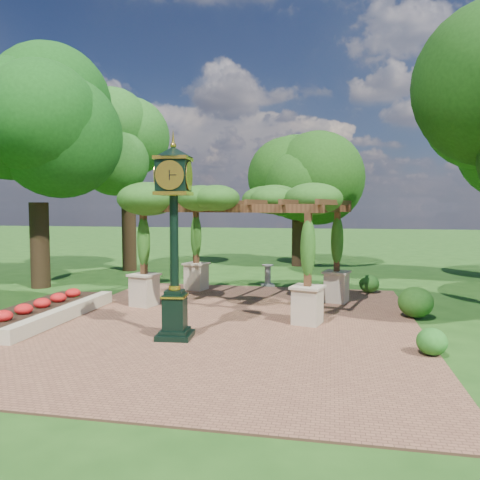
# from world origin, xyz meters

# --- Properties ---
(ground) EXTENTS (120.00, 120.00, 0.00)m
(ground) POSITION_xyz_m (0.00, 0.00, 0.00)
(ground) COLOR #1E4714
(ground) RESTS_ON ground
(brick_plaza) EXTENTS (10.00, 12.00, 0.04)m
(brick_plaza) POSITION_xyz_m (0.00, 1.00, 0.02)
(brick_plaza) COLOR brown
(brick_plaza) RESTS_ON ground
(border_wall) EXTENTS (0.35, 5.00, 0.40)m
(border_wall) POSITION_xyz_m (-4.60, 0.50, 0.20)
(border_wall) COLOR #C6B793
(border_wall) RESTS_ON ground
(flower_bed) EXTENTS (1.50, 5.00, 0.36)m
(flower_bed) POSITION_xyz_m (-5.50, 0.50, 0.18)
(flower_bed) COLOR red
(flower_bed) RESTS_ON ground
(pedestal_clock) EXTENTS (0.99, 0.99, 4.65)m
(pedestal_clock) POSITION_xyz_m (-0.97, -0.65, 2.78)
(pedestal_clock) COLOR black
(pedestal_clock) RESTS_ON brick_plaza
(pergola) EXTENTS (7.02, 5.32, 3.94)m
(pergola) POSITION_xyz_m (-0.14, 3.60, 3.23)
(pergola) COLOR #C1AD8F
(pergola) RESTS_ON brick_plaza
(sundial) EXTENTS (0.62, 0.62, 0.87)m
(sundial) POSITION_xyz_m (0.18, 7.37, 0.38)
(sundial) COLOR gray
(sundial) RESTS_ON ground
(shrub_front) EXTENTS (0.79, 0.79, 0.58)m
(shrub_front) POSITION_xyz_m (4.82, -0.83, 0.33)
(shrub_front) COLOR #23631C
(shrub_front) RESTS_ON brick_plaza
(shrub_mid) EXTENTS (1.07, 1.07, 0.88)m
(shrub_mid) POSITION_xyz_m (5.07, 2.68, 0.48)
(shrub_mid) COLOR #224E16
(shrub_mid) RESTS_ON brick_plaza
(shrub_back) EXTENTS (0.83, 0.83, 0.65)m
(shrub_back) POSITION_xyz_m (4.07, 6.44, 0.37)
(shrub_back) COLOR #255A1A
(shrub_back) RESTS_ON brick_plaza
(tree_west_near) EXTENTS (4.50, 4.50, 8.69)m
(tree_west_near) POSITION_xyz_m (-8.61, 5.31, 5.96)
(tree_west_near) COLOR black
(tree_west_near) RESTS_ON ground
(tree_west_far) EXTENTS (3.78, 3.78, 8.42)m
(tree_west_far) POSITION_xyz_m (-7.30, 10.70, 5.75)
(tree_west_far) COLOR #322113
(tree_west_far) RESTS_ON ground
(tree_north) EXTENTS (4.46, 4.46, 7.76)m
(tree_north) POSITION_xyz_m (0.92, 14.23, 5.32)
(tree_north) COLOR #392316
(tree_north) RESTS_ON ground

